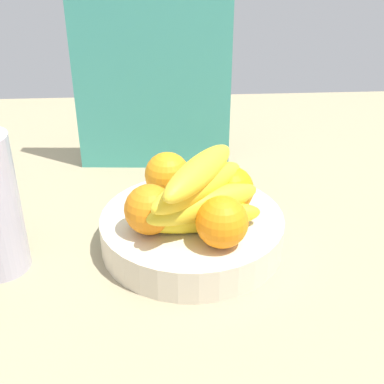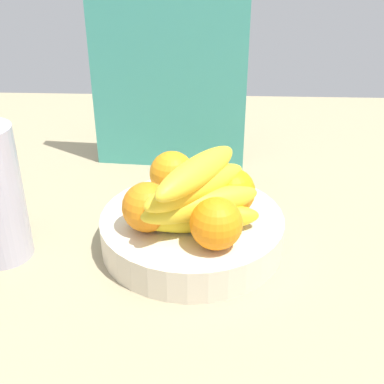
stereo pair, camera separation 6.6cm
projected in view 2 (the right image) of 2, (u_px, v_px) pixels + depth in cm
name	position (u px, v px, depth cm)	size (l,w,h in cm)	color
ground_plane	(180.00, 257.00, 75.46)	(180.00, 140.00, 3.00)	gray
fruit_bowl	(192.00, 231.00, 74.51)	(26.43, 26.43, 4.88)	beige
orange_front_left	(172.00, 173.00, 77.61)	(6.86, 6.86, 6.86)	orange
orange_front_right	(147.00, 207.00, 68.88)	(6.86, 6.86, 6.86)	orange
orange_center	(216.00, 224.00, 65.27)	(6.86, 6.86, 6.86)	orange
orange_back_left	(231.00, 191.00, 72.68)	(6.86, 6.86, 6.86)	orange
banana_bunch	(198.00, 196.00, 67.84)	(17.70, 16.53, 10.60)	gold
cutting_board	(168.00, 73.00, 90.58)	(28.00, 1.80, 36.00)	teal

